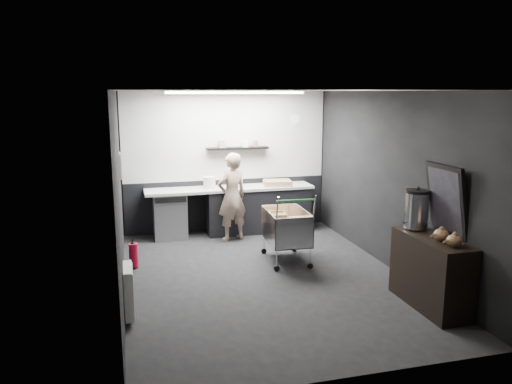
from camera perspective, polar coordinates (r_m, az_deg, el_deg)
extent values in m
plane|color=black|center=(7.47, 0.95, -9.68)|extent=(5.50, 5.50, 0.00)
plane|color=white|center=(6.97, 1.02, 11.52)|extent=(5.50, 5.50, 0.00)
plane|color=black|center=(9.74, -3.41, 3.49)|extent=(5.50, 0.00, 5.50)
plane|color=black|center=(4.59, 10.39, -5.72)|extent=(5.50, 0.00, 5.50)
plane|color=black|center=(6.84, -15.36, -0.27)|extent=(0.00, 5.50, 5.50)
plane|color=black|center=(7.87, 15.15, 1.23)|extent=(0.00, 5.50, 5.50)
cube|color=beige|center=(9.66, -3.42, 6.42)|extent=(3.95, 0.02, 1.70)
cube|color=black|center=(9.87, -3.33, -1.41)|extent=(3.95, 0.02, 1.00)
cube|color=black|center=(9.62, -2.11, 5.03)|extent=(1.20, 0.22, 0.04)
cylinder|color=white|center=(10.00, 4.54, 8.29)|extent=(0.20, 0.03, 0.20)
cube|color=silver|center=(8.09, -15.24, 2.93)|extent=(0.02, 0.30, 0.40)
cube|color=red|center=(8.08, -15.23, 3.42)|extent=(0.02, 0.22, 0.10)
cube|color=white|center=(6.26, -14.36, -10.88)|extent=(0.10, 0.50, 0.60)
cube|color=white|center=(8.76, -2.33, 11.29)|extent=(2.40, 0.20, 0.04)
cube|color=black|center=(9.72, 0.22, -2.06)|extent=(2.00, 0.56, 0.85)
cube|color=beige|center=(9.50, -2.98, 0.39)|extent=(3.20, 0.60, 0.05)
cube|color=#9EA0A5|center=(9.43, -9.82, -2.64)|extent=(0.60, 0.58, 0.85)
cube|color=black|center=(9.06, -9.72, -0.91)|extent=(0.56, 0.02, 0.10)
imported|color=beige|center=(9.07, -2.76, -0.57)|extent=(0.68, 0.56, 1.62)
cube|color=silver|center=(8.04, 3.47, -5.54)|extent=(0.65, 0.97, 0.02)
cube|color=silver|center=(7.89, 1.44, -4.04)|extent=(0.06, 0.95, 0.50)
cube|color=silver|center=(8.07, 5.49, -3.74)|extent=(0.06, 0.95, 0.50)
cube|color=silver|center=(7.56, 4.59, -4.78)|extent=(0.61, 0.05, 0.50)
cube|color=silver|center=(8.40, 2.50, -3.09)|extent=(0.61, 0.05, 0.50)
cylinder|color=silver|center=(7.62, 2.56, -7.73)|extent=(0.02, 0.02, 0.33)
cylinder|color=silver|center=(7.79, 6.33, -7.36)|extent=(0.02, 0.02, 0.33)
cylinder|color=silver|center=(8.41, 0.80, -5.87)|extent=(0.02, 0.02, 0.33)
cylinder|color=silver|center=(8.56, 4.25, -5.58)|extent=(0.02, 0.02, 0.33)
cylinder|color=#24853C|center=(7.37, 4.81, -0.96)|extent=(0.61, 0.06, 0.03)
cube|color=olive|center=(8.05, 2.33, -3.87)|extent=(0.28, 0.35, 0.42)
cube|color=olive|center=(7.92, 4.86, -4.33)|extent=(0.26, 0.32, 0.38)
cylinder|color=black|center=(7.67, 2.55, -8.75)|extent=(0.09, 0.03, 0.09)
cylinder|color=black|center=(8.46, 0.79, -6.80)|extent=(0.09, 0.03, 0.09)
cylinder|color=black|center=(7.84, 6.31, -8.36)|extent=(0.09, 0.03, 0.09)
cylinder|color=black|center=(8.61, 4.23, -6.50)|extent=(0.09, 0.03, 0.09)
cube|color=black|center=(6.72, 19.35, -8.65)|extent=(0.45, 1.21, 0.91)
cylinder|color=silver|center=(6.85, 17.87, -2.02)|extent=(0.30, 0.30, 0.46)
cylinder|color=black|center=(6.80, 18.00, 0.06)|extent=(0.30, 0.30, 0.04)
sphere|color=black|center=(6.79, 18.02, 0.39)|extent=(0.05, 0.05, 0.05)
ellipsoid|color=brown|center=(6.45, 20.42, -4.58)|extent=(0.18, 0.18, 0.15)
ellipsoid|color=brown|center=(6.25, 21.74, -5.17)|extent=(0.18, 0.18, 0.15)
cube|color=black|center=(6.63, 20.97, -0.87)|extent=(0.21, 0.71, 0.90)
cube|color=black|center=(6.61, 20.79, -0.89)|extent=(0.15, 0.61, 0.78)
cylinder|color=#B30B27|center=(7.98, -13.81, -7.02)|extent=(0.14, 0.14, 0.37)
cone|color=black|center=(7.92, -13.88, -5.59)|extent=(0.09, 0.09, 0.06)
cylinder|color=black|center=(7.91, -13.90, -5.33)|extent=(0.03, 0.03, 0.06)
cube|color=#A17856|center=(9.66, 2.45, 1.05)|extent=(0.56, 0.46, 0.10)
cylinder|color=silver|center=(9.40, -5.35, 1.09)|extent=(0.22, 0.22, 0.22)
cube|color=white|center=(9.45, -2.16, 1.04)|extent=(0.23, 0.21, 0.17)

